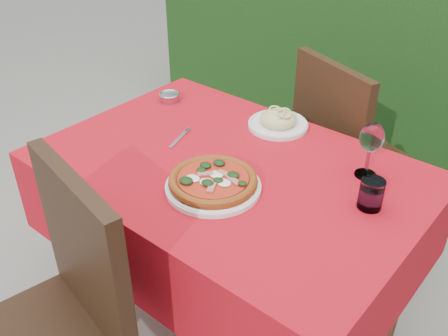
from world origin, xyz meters
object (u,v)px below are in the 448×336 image
Objects in this scene: chair_far at (344,150)px; wine_glass at (372,140)px; water_glass at (371,195)px; fork at (178,140)px; steel_ramekin at (170,97)px; chair_near at (57,317)px; pasta_plate at (278,121)px; pizza_plate at (213,182)px.

chair_far reaches higher than wine_glass.
water_glass is 0.71m from fork.
chair_far is at bearing 35.79° from steel_ramekin.
pasta_plate is (0.03, 0.99, 0.21)m from chair_near.
chair_near is 12.53× the size of steel_ramekin.
steel_ramekin is at bearing 171.85° from water_glass.
chair_near is 1.05m from wine_glass.
chair_far is 0.42m from pasta_plate.
chair_near reaches higher than water_glass.
water_glass is 0.19m from wine_glass.
water_glass reaches higher than steel_ramekin.
water_glass is (0.41, 0.22, 0.02)m from pizza_plate.
pasta_plate is 1.34× the size of fork.
fork is (-0.19, 0.67, 0.19)m from chair_near.
water_glass is (0.49, -0.24, 0.02)m from pasta_plate.
steel_ramekin is (-0.55, 0.36, -0.01)m from pizza_plate.
pizza_plate is 0.33m from fork.
pizza_plate reaches higher than fork.
chair_far is at bearing 94.61° from chair_near.
wine_glass is (0.32, 0.37, 0.11)m from pizza_plate.
chair_near is 0.94m from water_glass.
water_glass is at bearing -11.21° from fork.
wine_glass is 0.88m from steel_ramekin.
pizza_plate is (0.11, 0.53, 0.21)m from chair_near.
water_glass is 0.55× the size of fork.
chair_near is 1.01m from steel_ramekin.
fork is at bearing -124.51° from pasta_plate.
pizza_plate reaches higher than steel_ramekin.
water_glass reaches higher than pasta_plate.
chair_far is 10.18× the size of water_glass.
chair_near reaches higher than pizza_plate.
chair_far is 12.16× the size of steel_ramekin.
chair_near is 1.33m from chair_far.
chair_near is 10.49× the size of water_glass.
fork is at bearing 83.52° from chair_far.
pizza_plate is 3.78× the size of water_glass.
fork is (-0.22, -0.31, -0.02)m from pasta_plate.
pasta_plate is 2.88× the size of steel_ramekin.
pasta_plate is (-0.08, 0.46, -0.00)m from pizza_plate.
pasta_plate is at bearing 90.74° from chair_far.
steel_ramekin is at bearing -168.21° from pasta_plate.
chair_far is 0.72m from water_glass.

